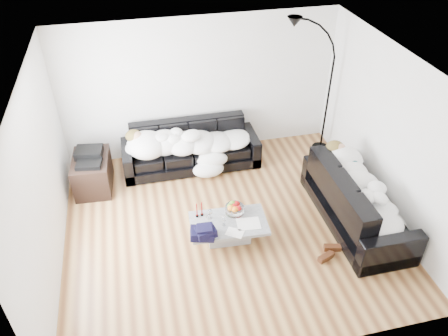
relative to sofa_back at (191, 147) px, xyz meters
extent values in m
plane|color=brown|center=(0.29, -1.73, -0.40)|extent=(5.00, 5.00, 0.00)
cube|color=silver|center=(0.29, 0.52, 0.90)|extent=(5.00, 0.02, 2.60)
cube|color=silver|center=(-2.21, -1.73, 0.90)|extent=(0.02, 4.50, 2.60)
cube|color=silver|center=(2.79, -1.73, 0.90)|extent=(0.02, 4.50, 2.60)
plane|color=white|center=(0.29, -1.73, 2.20)|extent=(5.00, 5.00, 0.00)
cube|color=black|center=(0.00, 0.00, 0.00)|extent=(2.46, 0.85, 0.81)
cube|color=black|center=(2.26, -2.07, 0.04)|extent=(0.94, 2.20, 0.89)
ellipsoid|color=#094445|center=(2.20, -1.39, 0.32)|extent=(0.42, 0.38, 0.20)
cube|color=#939699|center=(0.23, -2.01, -0.24)|extent=(1.17, 0.73, 0.33)
cylinder|color=white|center=(0.37, -1.82, 0.02)|extent=(0.36, 0.36, 0.18)
cylinder|color=white|center=(-0.02, -1.86, 0.01)|extent=(0.07, 0.07, 0.17)
cylinder|color=white|center=(-0.06, -1.97, 0.02)|extent=(0.08, 0.08, 0.17)
cylinder|color=white|center=(0.15, -2.05, 0.01)|extent=(0.08, 0.08, 0.17)
cylinder|color=maroon|center=(-0.20, -1.79, 0.05)|extent=(0.06, 0.06, 0.25)
cylinder|color=maroon|center=(-0.13, -1.77, 0.05)|extent=(0.05, 0.05, 0.25)
cube|color=silver|center=(0.50, -2.11, -0.06)|extent=(0.37, 0.29, 0.01)
cube|color=silver|center=(0.26, -2.25, -0.07)|extent=(0.30, 0.28, 0.01)
cube|color=black|center=(-1.75, -0.27, -0.10)|extent=(0.65, 0.90, 0.60)
cube|color=black|center=(-1.75, -0.27, 0.26)|extent=(0.49, 0.40, 0.13)
camera|label=1|loc=(-0.90, -6.59, 4.40)|focal=35.00mm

